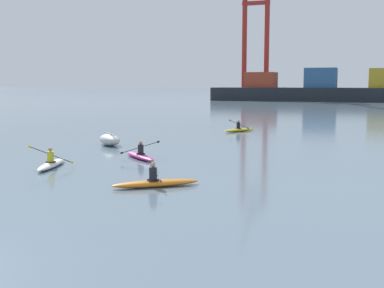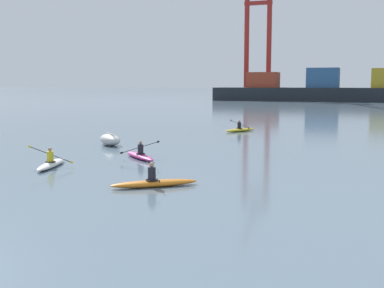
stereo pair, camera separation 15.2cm
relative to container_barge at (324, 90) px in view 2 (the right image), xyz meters
name	(u,v)px [view 2 (the right image)]	position (x,y,z in m)	size (l,w,h in m)	color
container_barge	(324,90)	(0.00, 0.00, 0.00)	(48.53, 8.14, 7.29)	#1E2328
gantry_crane_west	(258,25)	(-16.55, 6.86, 15.55)	(6.73, 17.46, 34.71)	maroon
capsized_dinghy	(110,140)	(-5.96, -84.73, -2.12)	(2.64, 2.59, 0.76)	beige
kayak_magenta	(140,155)	(-1.67, -89.19, -2.30)	(2.91, 2.74, 0.95)	#C13384
kayak_yellow	(240,129)	(-0.33, -73.19, -2.30)	(2.17, 3.26, 0.95)	yellow
kayak_white	(51,163)	(-4.47, -93.00, -2.30)	(2.10, 3.43, 1.06)	silver
kayak_orange	(154,182)	(1.95, -95.41, -2.30)	(3.07, 2.53, 0.95)	orange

